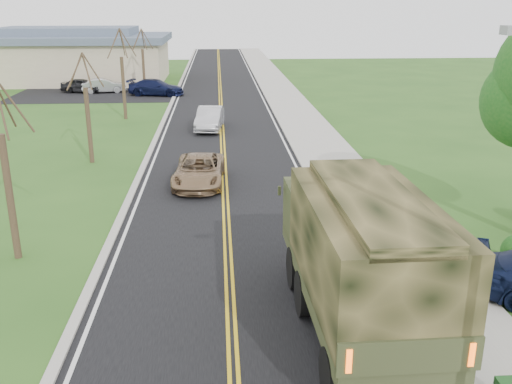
{
  "coord_description": "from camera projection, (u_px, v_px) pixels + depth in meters",
  "views": [
    {
      "loc": [
        -0.23,
        -7.87,
        8.08
      ],
      "look_at": [
        1.03,
        10.98,
        1.8
      ],
      "focal_mm": 40.0,
      "sensor_mm": 36.0,
      "label": 1
    }
  ],
  "objects": [
    {
      "name": "lot_car_dark",
      "position": [
        82.0,
        86.0,
        53.73
      ],
      "size": [
        4.19,
        2.39,
        1.34
      ],
      "primitive_type": "imported",
      "rotation": [
        0.0,
        0.0,
        1.36
      ],
      "color": "black",
      "rests_on": "ground"
    },
    {
      "name": "lot_car_navy",
      "position": [
        156.0,
        87.0,
        52.06
      ],
      "size": [
        5.37,
        3.04,
        1.47
      ],
      "primitive_type": "imported",
      "rotation": [
        0.0,
        0.0,
        1.37
      ],
      "color": "black",
      "rests_on": "ground"
    },
    {
      "name": "bare_tree_b",
      "position": [
        88.0,
        116.0,
        29.62
      ],
      "size": [
        1.83,
        2.14,
        5.73
      ],
      "color": "#38281C",
      "rests_on": "ground"
    },
    {
      "name": "sidewalk_right",
      "position": [
        290.0,
        103.0,
        48.25
      ],
      "size": [
        3.2,
        120.0,
        0.1
      ],
      "primitive_type": "cube",
      "color": "#9E998E",
      "rests_on": "ground"
    },
    {
      "name": "military_truck",
      "position": [
        360.0,
        250.0,
        14.09
      ],
      "size": [
        2.95,
        8.05,
        3.98
      ],
      "rotation": [
        0.0,
        0.0,
        0.02
      ],
      "color": "black",
      "rests_on": "ground"
    },
    {
      "name": "suv_champagne",
      "position": [
        199.0,
        171.0,
        26.48
      ],
      "size": [
        2.49,
        4.94,
        1.34
      ],
      "primitive_type": "imported",
      "rotation": [
        0.0,
        0.0,
        -0.05
      ],
      "color": "#8B6D4E",
      "rests_on": "ground"
    },
    {
      "name": "road",
      "position": [
        221.0,
        104.0,
        47.89
      ],
      "size": [
        8.0,
        120.0,
        0.01
      ],
      "primitive_type": "cube",
      "color": "black",
      "rests_on": "ground"
    },
    {
      "name": "curb_left",
      "position": [
        171.0,
        104.0,
        47.61
      ],
      "size": [
        0.3,
        120.0,
        0.1
      ],
      "primitive_type": "cube",
      "color": "#9E998E",
      "rests_on": "ground"
    },
    {
      "name": "sedan_silver",
      "position": [
        210.0,
        119.0,
        38.03
      ],
      "size": [
        2.03,
        4.66,
        1.49
      ],
      "primitive_type": "imported",
      "rotation": [
        0.0,
        0.0,
        -0.1
      ],
      "color": "silver",
      "rests_on": "ground"
    },
    {
      "name": "lot_car_silver",
      "position": [
        104.0,
        86.0,
        53.71
      ],
      "size": [
        4.25,
        2.13,
        1.34
      ],
      "primitive_type": "imported",
      "rotation": [
        0.0,
        0.0,
        1.75
      ],
      "color": "#AFB0B4",
      "rests_on": "ground"
    },
    {
      "name": "bare_tree_d",
      "position": [
        143.0,
        66.0,
        52.32
      ],
      "size": [
        1.88,
        2.2,
        5.91
      ],
      "color": "#38281C",
      "rests_on": "ground"
    },
    {
      "name": "bare_tree_c",
      "position": [
        123.0,
        81.0,
        40.89
      ],
      "size": [
        2.04,
        2.39,
        6.42
      ],
      "color": "#38281C",
      "rests_on": "ground"
    },
    {
      "name": "commercial_building",
      "position": [
        70.0,
        56.0,
        61.15
      ],
      "size": [
        25.5,
        21.5,
        5.65
      ],
      "color": "tan",
      "rests_on": "ground"
    },
    {
      "name": "bare_tree_a",
      "position": [
        8.0,
        182.0,
        18.21
      ],
      "size": [
        1.93,
        2.26,
        6.08
      ],
      "color": "#38281C",
      "rests_on": "ground"
    },
    {
      "name": "curb_right",
      "position": [
        270.0,
        103.0,
        48.13
      ],
      "size": [
        0.3,
        120.0,
        0.12
      ],
      "primitive_type": "cube",
      "color": "#9E998E",
      "rests_on": "ground"
    }
  ]
}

